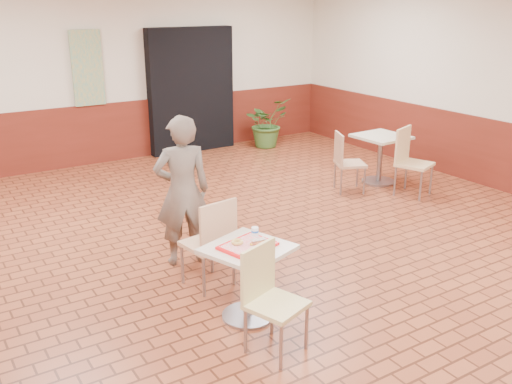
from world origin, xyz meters
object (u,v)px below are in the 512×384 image
chair_second_left (346,159)px  potted_plant (267,123)px  customer (183,191)px  paper_cup (255,231)px  ring_donut (237,242)px  serving_tray (248,246)px  main_table (248,271)px  second_table (380,151)px  chair_second_front (410,158)px  long_john_donut (258,242)px  chair_main_front (269,294)px  chair_main_back (212,239)px

chair_second_left → potted_plant: size_ratio=0.95×
customer → potted_plant: (3.47, 3.70, -0.34)m
paper_cup → ring_donut: bearing=-163.8°
serving_tray → main_table: bearing=90.0°
ring_donut → second_table: ring_donut is taller
serving_tray → ring_donut: bearing=140.7°
chair_second_front → chair_second_left: bearing=119.7°
serving_tray → second_table: 4.35m
ring_donut → potted_plant: (3.56, 4.96, -0.26)m
main_table → paper_cup: 0.35m
long_john_donut → ring_donut: bearing=145.3°
long_john_donut → paper_cup: paper_cup is taller
chair_second_left → potted_plant: bearing=14.9°
chair_main_front → paper_cup: size_ratio=10.92×
main_table → serving_tray: 0.23m
ring_donut → chair_second_left: chair_second_left is taller
second_table → potted_plant: potted_plant is taller
chair_main_back → chair_second_left: chair_main_back is taller
long_john_donut → second_table: long_john_donut is taller
ring_donut → chair_second_front: chair_second_front is taller
chair_main_front → potted_plant: potted_plant is taller
chair_main_back → chair_second_left: 3.38m
serving_tray → long_john_donut: (0.07, -0.04, 0.03)m
main_table → long_john_donut: long_john_donut is taller
main_table → long_john_donut: (0.07, -0.04, 0.27)m
second_table → chair_second_left: bearing=-177.1°
main_table → chair_second_left: size_ratio=0.78×
customer → potted_plant: 5.09m
chair_main_front → serving_tray: (0.10, 0.49, 0.20)m
main_table → chair_main_back: (0.00, 0.66, 0.05)m
main_table → potted_plant: 6.11m
customer → second_table: (3.70, 0.94, -0.30)m
ring_donut → second_table: (3.79, 2.19, -0.22)m
chair_main_back → serving_tray: 0.68m
chair_main_back → long_john_donut: (0.07, -0.70, 0.22)m
potted_plant → chair_second_left: bearing=-99.9°
long_john_donut → paper_cup: bearing=65.5°
long_john_donut → customer: bearing=92.3°
chair_second_front → customer: bearing=164.9°
paper_cup → chair_second_left: chair_second_left is taller
chair_main_back → potted_plant: bearing=-137.0°
long_john_donut → chair_main_front: bearing=-111.8°
customer → potted_plant: bearing=-118.9°
chair_second_left → chair_second_front: 0.90m
customer → chair_second_front: bearing=-160.7°
long_john_donut → main_table: bearing=150.2°
serving_tray → ring_donut: (-0.07, 0.06, 0.03)m
long_john_donut → chair_second_left: size_ratio=0.18×
chair_main_back → main_table: bearing=81.3°
customer → paper_cup: (0.13, -1.19, -0.05)m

